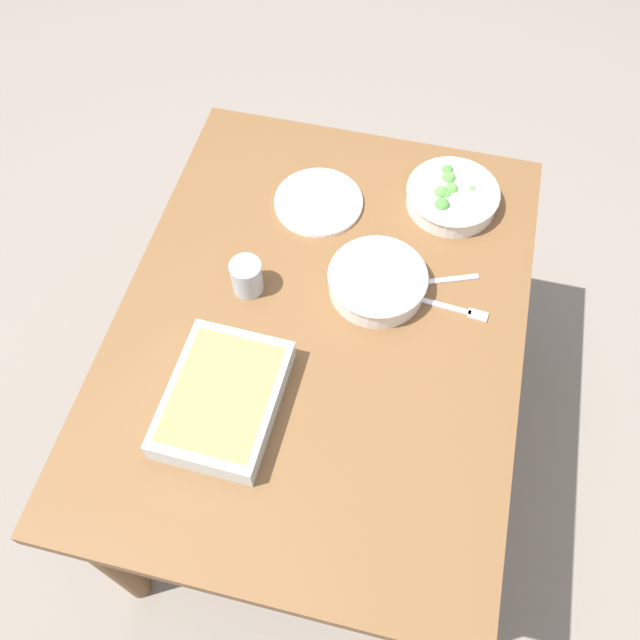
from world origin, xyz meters
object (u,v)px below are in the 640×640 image
at_px(stew_bowl, 377,281).
at_px(baking_dish, 223,398).
at_px(broccoli_bowl, 452,196).
at_px(side_plate, 318,202).
at_px(spoon_by_stew, 431,281).
at_px(drink_cup, 247,278).
at_px(fork_on_table, 455,309).
at_px(spoon_by_broccoli, 439,192).

xyz_separation_m(stew_bowl, baking_dish, (-0.36, 0.25, 0.00)).
relative_size(broccoli_bowl, side_plate, 1.04).
bearing_deg(side_plate, broccoli_bowl, -76.51).
distance_m(broccoli_bowl, spoon_by_stew, 0.25).
bearing_deg(broccoli_bowl, drink_cup, 130.80).
relative_size(spoon_by_stew, fork_on_table, 0.96).
relative_size(baking_dish, fork_on_table, 1.72).
distance_m(spoon_by_broccoli, fork_on_table, 0.35).
relative_size(stew_bowl, spoon_by_broccoli, 1.53).
bearing_deg(spoon_by_stew, broccoli_bowl, -2.60).
bearing_deg(broccoli_bowl, spoon_by_broccoli, 50.39).
relative_size(stew_bowl, side_plate, 1.03).
xyz_separation_m(baking_dish, spoon_by_stew, (0.41, -0.37, -0.03)).
distance_m(baking_dish, spoon_by_broccoli, 0.76).
bearing_deg(broccoli_bowl, baking_dish, 149.92).
distance_m(broccoli_bowl, fork_on_table, 0.31).
xyz_separation_m(stew_bowl, spoon_by_broccoli, (0.32, -0.10, -0.03)).
xyz_separation_m(baking_dish, drink_cup, (0.29, 0.04, 0.00)).
bearing_deg(spoon_by_stew, fork_on_table, -133.56).
distance_m(spoon_by_stew, fork_on_table, 0.09).
relative_size(baking_dish, spoon_by_broccoli, 2.06).
height_order(baking_dish, spoon_by_stew, baking_dish).
distance_m(side_plate, fork_on_table, 0.44).
bearing_deg(side_plate, spoon_by_broccoli, -70.12).
xyz_separation_m(spoon_by_stew, spoon_by_broccoli, (0.27, 0.02, 0.00)).
xyz_separation_m(drink_cup, fork_on_table, (0.05, -0.47, -0.04)).
height_order(spoon_by_stew, fork_on_table, spoon_by_stew).
xyz_separation_m(broccoli_bowl, spoon_by_broccoli, (0.03, 0.03, -0.03)).
bearing_deg(stew_bowl, spoon_by_stew, -68.74).
relative_size(broccoli_bowl, spoon_by_broccoli, 1.54).
height_order(spoon_by_stew, spoon_by_broccoli, same).
distance_m(stew_bowl, spoon_by_broccoli, 0.34).
distance_m(baking_dish, side_plate, 0.58).
distance_m(drink_cup, spoon_by_broccoli, 0.55).
relative_size(stew_bowl, broccoli_bowl, 0.99).
relative_size(baking_dish, drink_cup, 3.60).
distance_m(stew_bowl, spoon_by_stew, 0.13).
height_order(drink_cup, fork_on_table, drink_cup).
xyz_separation_m(side_plate, fork_on_table, (-0.23, -0.37, -0.00)).
bearing_deg(side_plate, drink_cup, 160.98).
xyz_separation_m(drink_cup, spoon_by_stew, (0.11, -0.41, -0.03)).
xyz_separation_m(baking_dish, fork_on_table, (0.34, -0.43, -0.03)).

